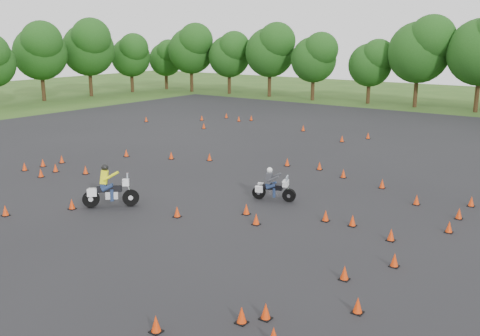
{
  "coord_description": "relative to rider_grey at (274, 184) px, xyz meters",
  "views": [
    {
      "loc": [
        14.71,
        -16.42,
        7.46
      ],
      "look_at": [
        0.0,
        4.0,
        1.2
      ],
      "focal_mm": 40.0,
      "sensor_mm": 36.0,
      "label": 1
    }
  ],
  "objects": [
    {
      "name": "rider_yellow",
      "position": [
        -5.35,
        -5.13,
        0.16
      ],
      "size": [
        2.33,
        2.26,
        1.92
      ],
      "primitive_type": null,
      "rotation": [
        0.0,
        0.0,
        0.76
      ],
      "color": "yellow",
      "rests_on": "ground"
    },
    {
      "name": "asphalt_pad",
      "position": [
        -2.1,
        2.21,
        -0.8
      ],
      "size": [
        62.0,
        62.0,
        0.0
      ],
      "primitive_type": "plane",
      "color": "black",
      "rests_on": "ground"
    },
    {
      "name": "treeline",
      "position": [
        -0.55,
        31.14,
        3.83
      ],
      "size": [
        87.29,
        32.11,
        10.62
      ],
      "color": "#1A4513",
      "rests_on": "ground"
    },
    {
      "name": "rider_grey",
      "position": [
        0.0,
        0.0,
        0.0
      ],
      "size": [
        2.16,
        1.21,
        1.6
      ],
      "primitive_type": null,
      "rotation": [
        0.0,
        0.0,
        0.3
      ],
      "color": "#383A3F",
      "rests_on": "ground"
    },
    {
      "name": "traffic_cones",
      "position": [
        -1.82,
        1.84,
        -0.57
      ],
      "size": [
        36.75,
        33.02,
        0.45
      ],
      "color": "red",
      "rests_on": "asphalt_pad"
    },
    {
      "name": "ground",
      "position": [
        -2.1,
        -3.79,
        -0.8
      ],
      "size": [
        140.0,
        140.0,
        0.0
      ],
      "primitive_type": "plane",
      "color": "#2D5119",
      "rests_on": "ground"
    }
  ]
}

